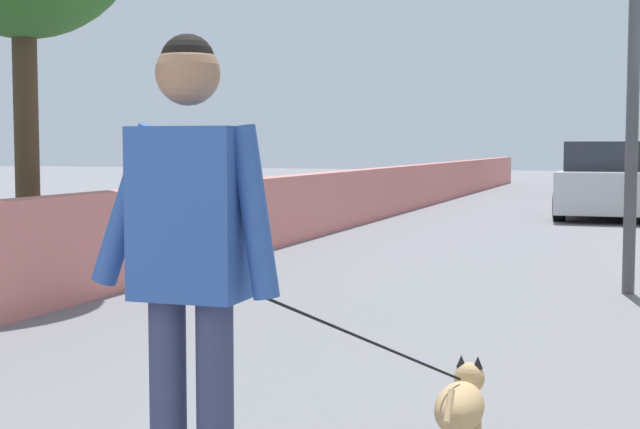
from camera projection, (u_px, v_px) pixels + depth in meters
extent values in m
plane|color=slate|center=(489.00, 237.00, 14.64)|extent=(80.00, 80.00, 0.00)
cube|color=#CC726B|center=(283.00, 210.00, 13.62)|extent=(48.00, 0.30, 1.01)
cylinder|color=#473523|center=(27.00, 135.00, 9.68)|extent=(0.26, 0.26, 3.14)
cylinder|color=#4C4C51|center=(633.00, 102.00, 8.94)|extent=(0.12, 0.12, 3.76)
cylinder|color=#333859|center=(168.00, 418.00, 3.22)|extent=(0.13, 0.13, 0.85)
cylinder|color=#333859|center=(215.00, 423.00, 3.16)|extent=(0.13, 0.13, 0.85)
cube|color=#2D5199|center=(189.00, 213.00, 3.14)|extent=(0.23, 0.38, 0.59)
cylinder|color=#2D5199|center=(127.00, 205.00, 3.21)|extent=(0.10, 0.29, 0.58)
cylinder|color=#2D5199|center=(254.00, 212.00, 3.06)|extent=(0.09, 0.18, 0.59)
sphere|color=#9E7051|center=(188.00, 73.00, 3.10)|extent=(0.22, 0.22, 0.22)
sphere|color=black|center=(188.00, 62.00, 3.10)|extent=(0.19, 0.19, 0.19)
ellipsoid|color=tan|center=(459.00, 408.00, 4.19)|extent=(0.44, 0.23, 0.22)
sphere|color=tan|center=(469.00, 378.00, 4.45)|extent=(0.15, 0.15, 0.15)
cone|color=black|center=(461.00, 361.00, 4.46)|extent=(0.05, 0.05, 0.06)
cone|color=black|center=(478.00, 362.00, 4.43)|extent=(0.05, 0.05, 0.06)
cylinder|color=tan|center=(449.00, 406.00, 3.93)|extent=(0.13, 0.03, 0.13)
cylinder|color=black|center=(344.00, 331.00, 3.67)|extent=(1.30, 0.71, 0.66)
cube|color=silver|center=(605.00, 190.00, 18.65)|extent=(3.89, 1.70, 0.80)
cube|color=#262B33|center=(606.00, 156.00, 18.60)|extent=(2.02, 1.50, 0.60)
cylinder|color=black|center=(569.00, 198.00, 20.06)|extent=(0.64, 0.22, 0.64)
cylinder|color=black|center=(560.00, 205.00, 17.79)|extent=(0.64, 0.22, 0.64)
cube|color=black|center=(616.00, 177.00, 26.65)|extent=(4.01, 1.70, 0.80)
cube|color=#262B33|center=(617.00, 153.00, 26.60)|extent=(2.09, 1.50, 0.60)
cylinder|color=black|center=(590.00, 183.00, 28.10)|extent=(0.64, 0.22, 0.64)
cylinder|color=black|center=(585.00, 186.00, 25.76)|extent=(0.64, 0.22, 0.64)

